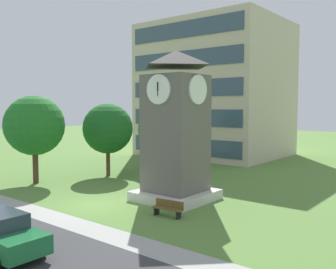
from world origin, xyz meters
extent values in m
plane|color=#567F38|center=(0.00, 0.00, 0.00)|extent=(160.00, 160.00, 0.00)
cube|color=#9E9E99|center=(0.00, -3.09, 0.00)|extent=(120.00, 1.60, 0.01)
cube|color=beige|center=(-7.43, 25.50, 8.00)|extent=(15.87, 13.18, 16.00)
cube|color=#384C60|center=(-7.43, 18.86, 1.60)|extent=(14.60, 0.10, 1.80)
cube|color=#384C60|center=(-7.43, 18.86, 4.80)|extent=(14.60, 0.10, 1.80)
cube|color=#384C60|center=(-7.43, 18.86, 8.00)|extent=(14.60, 0.10, 1.80)
cube|color=#384C60|center=(-7.43, 18.86, 11.20)|extent=(14.60, 0.10, 1.80)
cube|color=#384C60|center=(-7.43, 18.86, 14.40)|extent=(14.60, 0.10, 1.80)
cube|color=#605B56|center=(2.89, 4.18, 3.99)|extent=(3.27, 3.27, 7.98)
cube|color=beige|center=(2.89, 4.18, 0.30)|extent=(4.41, 4.41, 0.60)
pyramid|color=#4D4945|center=(2.89, 4.18, 9.01)|extent=(3.59, 3.59, 1.02)
cylinder|color=white|center=(2.89, 2.49, 7.03)|extent=(1.80, 0.12, 1.80)
cylinder|color=white|center=(4.58, 4.18, 7.03)|extent=(0.12, 1.80, 1.80)
cube|color=black|center=(2.89, 2.42, 7.19)|extent=(0.08, 0.07, 0.54)
cube|color=black|center=(2.89, 2.41, 7.03)|extent=(0.04, 0.06, 0.81)
cube|color=brown|center=(4.86, 0.90, 0.45)|extent=(1.84, 0.64, 0.06)
cube|color=brown|center=(4.84, 1.12, 0.68)|extent=(1.80, 0.22, 0.40)
cube|color=black|center=(4.14, 0.83, 0.23)|extent=(0.12, 0.44, 0.45)
cube|color=black|center=(5.58, 0.96, 0.23)|extent=(0.12, 0.44, 0.45)
cylinder|color=#513823|center=(-8.82, 1.41, 1.46)|extent=(0.43, 0.43, 2.92)
sphere|color=#216E25|center=(-8.82, 1.41, 4.54)|extent=(4.64, 4.64, 4.64)
cylinder|color=#513823|center=(-6.93, 7.24, 1.30)|extent=(0.35, 0.35, 2.59)
sphere|color=#1A5A20|center=(-6.93, 7.24, 4.10)|extent=(4.32, 4.32, 4.32)
cylinder|color=#513823|center=(-5.00, 11.42, 1.37)|extent=(0.37, 0.37, 2.74)
sphere|color=#1F722E|center=(-5.00, 11.42, 3.91)|extent=(3.34, 3.34, 3.34)
cube|color=#1E6B38|center=(2.93, -7.42, 0.71)|extent=(4.57, 1.86, 0.76)
cylinder|color=black|center=(4.34, -6.52, 0.33)|extent=(0.66, 0.22, 0.66)
cylinder|color=black|center=(1.51, -6.53, 0.33)|extent=(0.66, 0.22, 0.66)
camera|label=1|loc=(17.60, -14.78, 5.99)|focal=40.39mm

